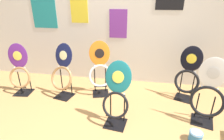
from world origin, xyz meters
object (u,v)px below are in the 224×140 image
Objects in this scene: toilet_seat_display_teal_sax at (117,95)px; paint_can at (196,136)px; toilet_seat_display_white_plain at (208,95)px; toilet_seat_display_orange_sun at (100,71)px; toilet_seat_display_purple_note at (20,72)px; toilet_seat_display_jazz_black at (188,75)px; toilet_seat_display_navy_moon at (62,74)px.

paint_can is at bearing -10.44° from toilet_seat_display_teal_sax.
toilet_seat_display_orange_sun is (-1.58, 0.51, 0.02)m from toilet_seat_display_white_plain.
toilet_seat_display_teal_sax is 5.55× the size of paint_can.
toilet_seat_display_white_plain is at bearing -5.95° from toilet_seat_display_purple_note.
toilet_seat_display_jazz_black is (1.07, 0.82, -0.01)m from toilet_seat_display_teal_sax.
toilet_seat_display_teal_sax is at bearing -28.21° from toilet_seat_display_navy_moon.
paint_can is (0.99, -0.18, -0.37)m from toilet_seat_display_teal_sax.
toilet_seat_display_navy_moon is 2.15m from paint_can.
paint_can is (1.99, -0.72, -0.35)m from toilet_seat_display_navy_moon.
toilet_seat_display_purple_note is at bearing 163.70° from toilet_seat_display_teal_sax.
toilet_seat_display_purple_note is at bearing -171.93° from toilet_seat_display_orange_sun.
toilet_seat_display_orange_sun is 1.07× the size of toilet_seat_display_jazz_black.
paint_can is at bearing -116.12° from toilet_seat_display_white_plain.
paint_can is (-0.07, -1.01, -0.36)m from toilet_seat_display_jazz_black.
toilet_seat_display_orange_sun is at bearing 162.20° from toilet_seat_display_white_plain.
toilet_seat_display_orange_sun is 1.41m from toilet_seat_display_purple_note.
toilet_seat_display_purple_note is 2.87m from toilet_seat_display_jazz_black.
toilet_seat_display_white_plain is 1.03× the size of toilet_seat_display_jazz_black.
toilet_seat_display_teal_sax is 0.95× the size of toilet_seat_display_navy_moon.
toilet_seat_display_orange_sun is 1.46m from toilet_seat_display_jazz_black.
toilet_seat_display_white_plain is 1.21m from toilet_seat_display_teal_sax.
toilet_seat_display_jazz_black is 1.07m from paint_can.
toilet_seat_display_orange_sun reaches higher than toilet_seat_display_purple_note.
toilet_seat_display_white_plain is 0.56m from paint_can.
toilet_seat_display_orange_sun is at bearing 16.84° from toilet_seat_display_navy_moon.
paint_can is (2.78, -0.70, -0.34)m from toilet_seat_display_purple_note.
toilet_seat_display_orange_sun is 1.04× the size of toilet_seat_display_navy_moon.
toilet_seat_display_white_plain is at bearing 63.88° from paint_can.
toilet_seat_display_orange_sun reaches higher than paint_can.
toilet_seat_display_purple_note is at bearing -178.99° from toilet_seat_display_navy_moon.
toilet_seat_display_white_plain reaches higher than toilet_seat_display_navy_moon.
toilet_seat_display_navy_moon reaches higher than toilet_seat_display_teal_sax.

